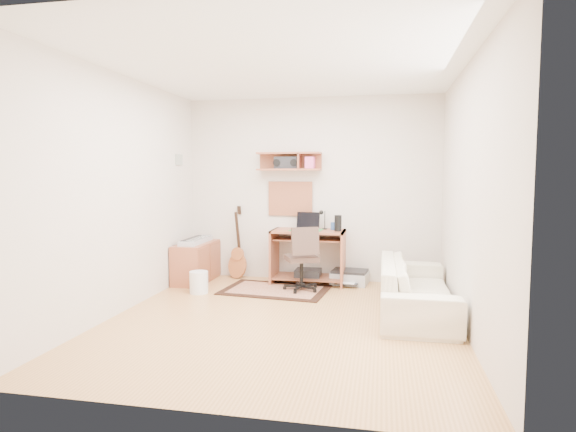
% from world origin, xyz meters
% --- Properties ---
extents(floor, '(3.60, 4.00, 0.01)m').
position_xyz_m(floor, '(0.00, 0.00, -0.01)').
color(floor, tan).
rests_on(floor, ground).
extents(ceiling, '(3.60, 4.00, 0.01)m').
position_xyz_m(ceiling, '(0.00, 0.00, 2.60)').
color(ceiling, white).
rests_on(ceiling, ground).
extents(back_wall, '(3.60, 0.01, 2.60)m').
position_xyz_m(back_wall, '(0.00, 2.00, 1.30)').
color(back_wall, beige).
rests_on(back_wall, ground).
extents(left_wall, '(0.01, 4.00, 2.60)m').
position_xyz_m(left_wall, '(-1.80, 0.00, 1.30)').
color(left_wall, beige).
rests_on(left_wall, ground).
extents(right_wall, '(0.01, 4.00, 2.60)m').
position_xyz_m(right_wall, '(1.80, 0.00, 1.30)').
color(right_wall, beige).
rests_on(right_wall, ground).
extents(wall_shelf, '(0.90, 0.25, 0.26)m').
position_xyz_m(wall_shelf, '(-0.30, 1.88, 1.70)').
color(wall_shelf, '#A25639').
rests_on(wall_shelf, back_wall).
extents(cork_board, '(0.64, 0.03, 0.49)m').
position_xyz_m(cork_board, '(-0.30, 1.98, 1.17)').
color(cork_board, tan).
rests_on(cork_board, back_wall).
extents(wall_photo, '(0.02, 0.20, 0.15)m').
position_xyz_m(wall_photo, '(-1.79, 1.50, 1.72)').
color(wall_photo, '#4C8CBF').
rests_on(wall_photo, left_wall).
extents(desk, '(1.00, 0.55, 0.75)m').
position_xyz_m(desk, '(0.00, 1.73, 0.38)').
color(desk, '#A25639').
rests_on(desk, floor).
extents(laptop, '(0.35, 0.35, 0.25)m').
position_xyz_m(laptop, '(-0.02, 1.71, 0.87)').
color(laptop, silver).
rests_on(laptop, desk).
extents(speaker, '(0.10, 0.10, 0.22)m').
position_xyz_m(speaker, '(0.42, 1.68, 0.86)').
color(speaker, black).
rests_on(speaker, desk).
extents(desk_lamp, '(0.09, 0.09, 0.27)m').
position_xyz_m(desk_lamp, '(0.21, 1.87, 0.88)').
color(desk_lamp, black).
rests_on(desk_lamp, desk).
extents(pencil_cup, '(0.07, 0.07, 0.10)m').
position_xyz_m(pencil_cup, '(0.34, 1.83, 0.80)').
color(pencil_cup, '#2E508C').
rests_on(pencil_cup, desk).
extents(boombox, '(0.33, 0.15, 0.17)m').
position_xyz_m(boombox, '(-0.34, 1.87, 1.68)').
color(boombox, black).
rests_on(boombox, wall_shelf).
extents(rug, '(1.42, 1.03, 0.02)m').
position_xyz_m(rug, '(-0.36, 1.23, 0.01)').
color(rug, tan).
rests_on(rug, floor).
extents(task_chair, '(0.58, 0.58, 0.87)m').
position_xyz_m(task_chair, '(-0.02, 1.28, 0.43)').
color(task_chair, '#3B2A23').
rests_on(task_chair, floor).
extents(cabinet, '(0.40, 0.90, 0.55)m').
position_xyz_m(cabinet, '(-1.58, 1.55, 0.28)').
color(cabinet, '#A25639').
rests_on(cabinet, floor).
extents(music_keyboard, '(0.23, 0.74, 0.06)m').
position_xyz_m(music_keyboard, '(-1.58, 1.55, 0.58)').
color(music_keyboard, '#B2B5BA').
rests_on(music_keyboard, cabinet).
extents(guitar, '(0.31, 0.23, 1.06)m').
position_xyz_m(guitar, '(-1.07, 1.86, 0.53)').
color(guitar, '#B66738').
rests_on(guitar, floor).
extents(waste_basket, '(0.31, 0.31, 0.28)m').
position_xyz_m(waste_basket, '(-1.29, 0.91, 0.14)').
color(waste_basket, white).
rests_on(waste_basket, floor).
extents(printer, '(0.53, 0.44, 0.18)m').
position_xyz_m(printer, '(0.57, 1.81, 0.09)').
color(printer, '#A5A8AA').
rests_on(printer, floor).
extents(sofa, '(0.57, 1.94, 0.76)m').
position_xyz_m(sofa, '(1.38, 0.57, 0.38)').
color(sofa, beige).
rests_on(sofa, floor).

